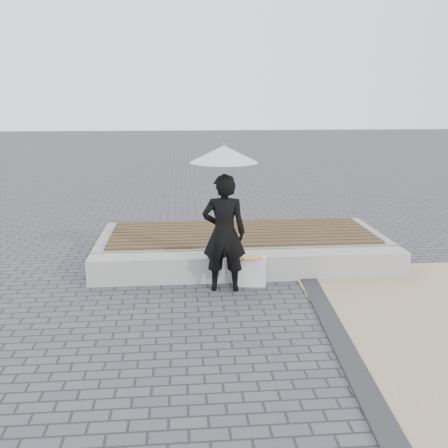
{
  "coord_description": "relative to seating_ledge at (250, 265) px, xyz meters",
  "views": [
    {
      "loc": [
        -1.07,
        -5.84,
        2.74
      ],
      "look_at": [
        -0.46,
        1.13,
        1.0
      ],
      "focal_mm": 40.33,
      "sensor_mm": 36.0,
      "label": 1
    }
  ],
  "objects": [
    {
      "name": "ground",
      "position": [
        0.0,
        -1.6,
        -0.2
      ],
      "size": [
        80.0,
        80.0,
        0.0
      ],
      "primitive_type": "plane",
      "color": "#47484C",
      "rests_on": "ground"
    },
    {
      "name": "edging_band",
      "position": [
        0.75,
        -2.1,
        -0.18
      ],
      "size": [
        0.61,
        5.2,
        0.04
      ],
      "primitive_type": "cube",
      "rotation": [
        0.0,
        0.0,
        -0.07
      ],
      "color": "#2C2C2E",
      "rests_on": "ground"
    },
    {
      "name": "seating_ledge",
      "position": [
        0.0,
        0.0,
        0.0
      ],
      "size": [
        5.0,
        0.45,
        0.4
      ],
      "primitive_type": "cube",
      "color": "#AFAFAA",
      "rests_on": "ground"
    },
    {
      "name": "timber_platform",
      "position": [
        0.0,
        1.2,
        0.0
      ],
      "size": [
        5.0,
        2.0,
        0.4
      ],
      "primitive_type": "cube",
      "color": "#989894",
      "rests_on": "ground"
    },
    {
      "name": "timber_decking",
      "position": [
        0.0,
        1.2,
        0.22
      ],
      "size": [
        4.6,
        1.8,
        0.04
      ],
      "primitive_type": null,
      "color": "brown",
      "rests_on": "timber_platform"
    },
    {
      "name": "woman",
      "position": [
        -0.46,
        -0.47,
        0.66
      ],
      "size": [
        0.67,
        0.47,
        1.73
      ],
      "primitive_type": "imported",
      "rotation": [
        0.0,
        0.0,
        3.05
      ],
      "color": "black",
      "rests_on": "ground"
    },
    {
      "name": "parasol",
      "position": [
        -0.46,
        -0.47,
        1.8
      ],
      "size": [
        0.95,
        0.95,
        1.22
      ],
      "rotation": [
        0.0,
        0.0,
        0.02
      ],
      "color": "#B7B7BC",
      "rests_on": "ground"
    },
    {
      "name": "handbag",
      "position": [
        -0.53,
        -0.17,
        0.3
      ],
      "size": [
        0.31,
        0.18,
        0.21
      ],
      "primitive_type": "cube",
      "rotation": [
        0.0,
        0.0,
        0.26
      ],
      "color": "black",
      "rests_on": "seating_ledge"
    },
    {
      "name": "canvas_tote",
      "position": [
        -0.04,
        -0.34,
        0.03
      ],
      "size": [
        0.45,
        0.23,
        0.46
      ],
      "primitive_type": "cube",
      "rotation": [
        0.0,
        0.0,
        -0.11
      ],
      "color": "silver",
      "rests_on": "ground"
    },
    {
      "name": "magazine",
      "position": [
        -0.04,
        -0.39,
        0.26
      ],
      "size": [
        0.32,
        0.26,
        0.01
      ],
      "primitive_type": "cube",
      "rotation": [
        0.0,
        0.0,
        0.18
      ],
      "color": "red",
      "rests_on": "canvas_tote"
    }
  ]
}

